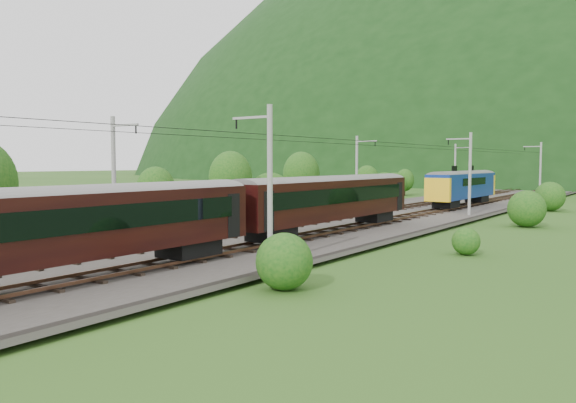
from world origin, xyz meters
The scene contains 14 objects.
ground centered at (0.00, 0.00, 0.00)m, with size 600.00×600.00×0.00m, color #284E18.
railbed centered at (0.00, 10.00, 0.15)m, with size 14.00×220.00×0.30m, color #38332D.
track_left centered at (-2.40, 10.00, 0.37)m, with size 2.40×220.00×0.27m.
track_right centered at (2.40, 10.00, 0.37)m, with size 2.40×220.00×0.27m.
catenary_left centered at (-6.12, 32.00, 4.50)m, with size 2.54×192.28×8.00m.
catenary_right centered at (6.12, 32.00, 4.50)m, with size 2.54×192.28×8.00m.
overhead_wires centered at (0.00, 10.00, 7.10)m, with size 4.83×198.00×0.03m.
mountain_ridge centered at (-120.00, 300.00, 0.00)m, with size 336.00×280.00×132.00m, color black.
train centered at (2.40, -8.89, 3.28)m, with size 2.74×111.30×4.75m.
hazard_post_near centered at (-0.62, 27.54, 1.05)m, with size 0.16×0.16×1.51m, color red.
hazard_post_far centered at (0.39, 52.44, 0.98)m, with size 0.14×0.14×1.35m, color red.
signal centered at (-3.08, 26.88, 1.68)m, with size 0.26×0.26×2.36m.
vegetation_left centered at (-14.32, 24.12, 2.69)m, with size 11.62×145.98×7.01m.
vegetation_right centered at (11.93, 10.03, 1.32)m, with size 6.23×108.91×2.94m.
Camera 1 is at (23.33, -22.51, 5.40)m, focal length 35.00 mm.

